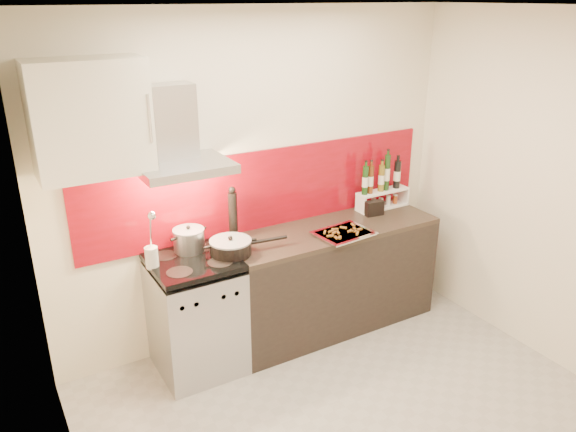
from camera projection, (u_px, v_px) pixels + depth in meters
floor at (359, 420)px, 3.76m from camera, size 3.40×3.40×0.00m
ceiling at (383, 7)px, 2.81m from camera, size 3.40×2.80×0.02m
back_wall at (259, 180)px, 4.41m from camera, size 3.40×0.02×2.60m
left_wall at (65, 323)px, 2.49m from camera, size 0.02×2.80×2.60m
right_wall at (555, 195)px, 4.08m from camera, size 0.02×2.80×2.60m
backsplash at (266, 189)px, 4.45m from camera, size 3.00×0.02×0.64m
range_stove at (197, 316)px, 4.15m from camera, size 0.60×0.60×0.91m
counter at (330, 277)px, 4.71m from camera, size 1.80×0.60×0.90m
range_hood at (177, 140)px, 3.79m from camera, size 0.62×0.50×0.61m
upper_cabinet at (90, 118)px, 3.45m from camera, size 0.70×0.35×0.72m
stock_pot at (189, 240)px, 4.08m from camera, size 0.23×0.23×0.20m
saute_pan at (232, 247)px, 4.05m from camera, size 0.59×0.31×0.14m
utensil_jar at (152, 251)px, 3.83m from camera, size 0.09×0.14×0.44m
pepper_mill at (233, 215)px, 4.23m from camera, size 0.07×0.07×0.44m
step_shelf at (382, 188)px, 4.89m from camera, size 0.50×0.14×0.48m
caddy_box at (374, 209)px, 4.78m from camera, size 0.17×0.09×0.14m
baking_tray at (344, 233)px, 4.40m from camera, size 0.46×0.38×0.03m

